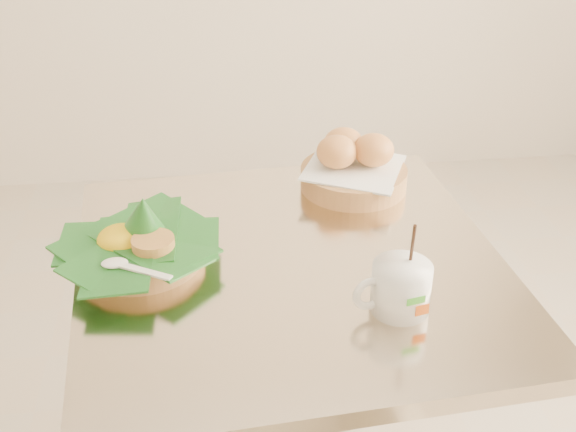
{
  "coord_description": "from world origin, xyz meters",
  "views": [
    {
      "loc": [
        0.05,
        -1.02,
        1.42
      ],
      "look_at": [
        0.18,
        0.0,
        0.82
      ],
      "focal_mm": 45.0,
      "sensor_mm": 36.0,
      "label": 1
    }
  ],
  "objects": [
    {
      "name": "cafe_table",
      "position": [
        0.18,
        -0.03,
        0.53
      ],
      "size": [
        0.75,
        0.75,
        0.75
      ],
      "rotation": [
        0.0,
        0.0,
        0.08
      ],
      "color": "gray",
      "rests_on": "floor"
    },
    {
      "name": "bread_basket",
      "position": [
        0.33,
        0.22,
        0.79
      ],
      "size": [
        0.23,
        0.23,
        0.11
      ],
      "rotation": [
        0.0,
        0.0,
        0.36
      ],
      "color": "tan",
      "rests_on": "cafe_table"
    },
    {
      "name": "coffee_mug",
      "position": [
        0.32,
        -0.18,
        0.79
      ],
      "size": [
        0.12,
        0.09,
        0.15
      ],
      "rotation": [
        0.0,
        0.0,
        0.22
      ],
      "color": "white",
      "rests_on": "cafe_table"
    },
    {
      "name": "rice_basket",
      "position": [
        -0.07,
        0.01,
        0.78
      ],
      "size": [
        0.26,
        0.26,
        0.13
      ],
      "rotation": [
        0.0,
        0.0,
        -0.22
      ],
      "color": "tan",
      "rests_on": "cafe_table"
    }
  ]
}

